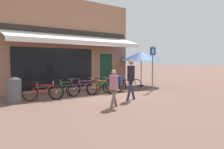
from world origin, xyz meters
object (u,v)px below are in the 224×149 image
(bicycle_green, at_px, (65,89))
(pedestrian_adult, at_px, (131,75))
(bicycle_orange, at_px, (100,87))
(cafe_parasol, at_px, (141,56))
(litter_bin, at_px, (14,90))
(parking_sign, at_px, (153,64))
(bicycle_red, at_px, (43,92))
(bicycle_purple, at_px, (84,88))
(bicycle_black, at_px, (127,85))
(pedestrian_child, at_px, (115,84))
(bicycle_silver, at_px, (117,86))

(bicycle_green, height_order, pedestrian_adult, pedestrian_adult)
(bicycle_orange, distance_m, cafe_parasol, 4.70)
(litter_bin, distance_m, parking_sign, 7.14)
(bicycle_red, height_order, pedestrian_adult, pedestrian_adult)
(bicycle_red, height_order, bicycle_purple, bicycle_purple)
(bicycle_black, relative_size, parking_sign, 0.69)
(cafe_parasol, bearing_deg, pedestrian_child, -142.42)
(cafe_parasol, bearing_deg, bicycle_silver, -154.77)
(bicycle_black, bearing_deg, pedestrian_child, -120.34)
(bicycle_orange, relative_size, bicycle_black, 1.01)
(bicycle_purple, bearing_deg, bicycle_green, -174.17)
(pedestrian_child, bearing_deg, cafe_parasol, -142.56)
(litter_bin, bearing_deg, bicycle_orange, -0.90)
(bicycle_purple, relative_size, bicycle_orange, 1.02)
(bicycle_silver, xyz_separation_m, pedestrian_child, (-2.28, -2.73, 0.46))
(cafe_parasol, bearing_deg, pedestrian_adult, -139.29)
(pedestrian_child, xyz_separation_m, parking_sign, (4.38, 2.20, 0.68))
(bicycle_green, bearing_deg, pedestrian_adult, -61.70)
(bicycle_red, xyz_separation_m, pedestrian_adult, (3.02, -2.10, 0.69))
(bicycle_purple, xyz_separation_m, pedestrian_adult, (1.04, -2.17, 0.67))
(bicycle_purple, relative_size, cafe_parasol, 0.64)
(bicycle_purple, xyz_separation_m, cafe_parasol, (5.15, 1.36, 1.60))
(bicycle_orange, bearing_deg, pedestrian_adult, -93.86)
(bicycle_green, bearing_deg, parking_sign, -22.25)
(bicycle_black, relative_size, litter_bin, 1.62)
(pedestrian_adult, xyz_separation_m, pedestrian_child, (-1.46, -0.75, -0.23))
(bicycle_silver, height_order, litter_bin, litter_bin)
(pedestrian_child, height_order, litter_bin, pedestrian_child)
(litter_bin, bearing_deg, bicycle_silver, -3.12)
(bicycle_green, distance_m, cafe_parasol, 6.44)
(bicycle_red, xyz_separation_m, parking_sign, (5.94, -0.64, 1.15))
(bicycle_silver, bearing_deg, bicycle_orange, 150.26)
(bicycle_purple, xyz_separation_m, bicycle_silver, (1.85, -0.19, -0.02))
(pedestrian_adult, bearing_deg, cafe_parasol, -131.22)
(bicycle_black, bearing_deg, pedestrian_adult, -110.63)
(bicycle_green, bearing_deg, bicycle_silver, -17.79)
(pedestrian_adult, distance_m, cafe_parasol, 5.50)
(pedestrian_adult, distance_m, litter_bin, 4.71)
(bicycle_silver, height_order, pedestrian_adult, pedestrian_adult)
(bicycle_red, xyz_separation_m, bicycle_silver, (3.83, -0.11, 0.01))
(bicycle_green, height_order, bicycle_orange, bicycle_green)
(bicycle_red, relative_size, cafe_parasol, 0.56)
(bicycle_silver, bearing_deg, bicycle_green, 159.04)
(parking_sign, bearing_deg, bicycle_purple, 169.72)
(bicycle_silver, xyz_separation_m, litter_bin, (-4.92, 0.27, 0.16))
(bicycle_purple, distance_m, bicycle_silver, 1.86)
(bicycle_orange, distance_m, bicycle_black, 1.69)
(bicycle_red, height_order, bicycle_orange, bicycle_orange)
(bicycle_red, relative_size, pedestrian_adult, 0.90)
(bicycle_purple, bearing_deg, bicycle_silver, 0.10)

